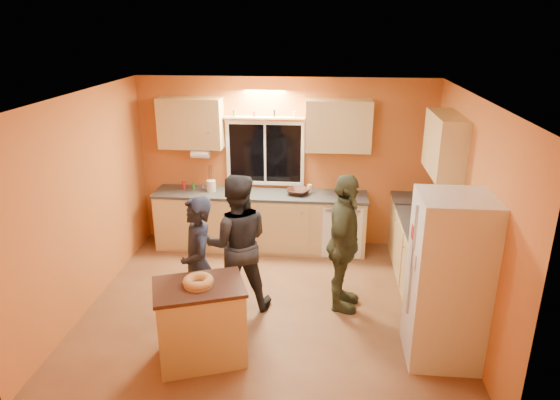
# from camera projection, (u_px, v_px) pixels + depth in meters

# --- Properties ---
(ground) EXTENTS (4.50, 4.50, 0.00)m
(ground) POSITION_uv_depth(u_px,v_px,m) (271.00, 306.00, 6.25)
(ground) COLOR brown
(ground) RESTS_ON ground
(room_shell) EXTENTS (4.54, 4.04, 2.61)m
(room_shell) POSITION_uv_depth(u_px,v_px,m) (284.00, 173.00, 6.07)
(room_shell) COLOR #BF7130
(room_shell) RESTS_ON ground
(back_counter) EXTENTS (4.23, 0.62, 0.90)m
(back_counter) POSITION_uv_depth(u_px,v_px,m) (284.00, 221.00, 7.69)
(back_counter) COLOR tan
(back_counter) RESTS_ON ground
(right_counter) EXTENTS (0.62, 1.84, 0.90)m
(right_counter) POSITION_uv_depth(u_px,v_px,m) (426.00, 262.00, 6.39)
(right_counter) COLOR tan
(right_counter) RESTS_ON ground
(refrigerator) EXTENTS (0.72, 0.70, 1.80)m
(refrigerator) POSITION_uv_depth(u_px,v_px,m) (448.00, 280.00, 5.03)
(refrigerator) COLOR silver
(refrigerator) RESTS_ON ground
(island) EXTENTS (1.06, 0.88, 0.87)m
(island) POSITION_uv_depth(u_px,v_px,m) (201.00, 322.00, 5.13)
(island) COLOR tan
(island) RESTS_ON ground
(bundt_pastry) EXTENTS (0.31, 0.31, 0.09)m
(bundt_pastry) POSITION_uv_depth(u_px,v_px,m) (198.00, 281.00, 4.97)
(bundt_pastry) COLOR tan
(bundt_pastry) RESTS_ON island
(person_left) EXTENTS (0.59, 0.69, 1.61)m
(person_left) POSITION_uv_depth(u_px,v_px,m) (198.00, 266.00, 5.52)
(person_left) COLOR black
(person_left) RESTS_ON ground
(person_center) EXTENTS (0.94, 0.80, 1.71)m
(person_center) POSITION_uv_depth(u_px,v_px,m) (237.00, 243.00, 5.97)
(person_center) COLOR black
(person_center) RESTS_ON ground
(person_right) EXTENTS (0.59, 1.06, 1.72)m
(person_right) POSITION_uv_depth(u_px,v_px,m) (344.00, 244.00, 5.95)
(person_right) COLOR #323924
(person_right) RESTS_ON ground
(mixing_bowl) EXTENTS (0.41, 0.41, 0.08)m
(mixing_bowl) POSITION_uv_depth(u_px,v_px,m) (298.00, 191.00, 7.51)
(mixing_bowl) COLOR black
(mixing_bowl) RESTS_ON back_counter
(utensil_crock) EXTENTS (0.14, 0.14, 0.17)m
(utensil_crock) POSITION_uv_depth(u_px,v_px,m) (211.00, 186.00, 7.63)
(utensil_crock) COLOR beige
(utensil_crock) RESTS_ON back_counter
(potted_plant) EXTENTS (0.28, 0.25, 0.27)m
(potted_plant) POSITION_uv_depth(u_px,v_px,m) (438.00, 247.00, 5.45)
(potted_plant) COLOR gray
(potted_plant) RESTS_ON right_counter
(red_box) EXTENTS (0.18, 0.15, 0.07)m
(red_box) POSITION_uv_depth(u_px,v_px,m) (429.00, 230.00, 6.14)
(red_box) COLOR #AD1A1F
(red_box) RESTS_ON right_counter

